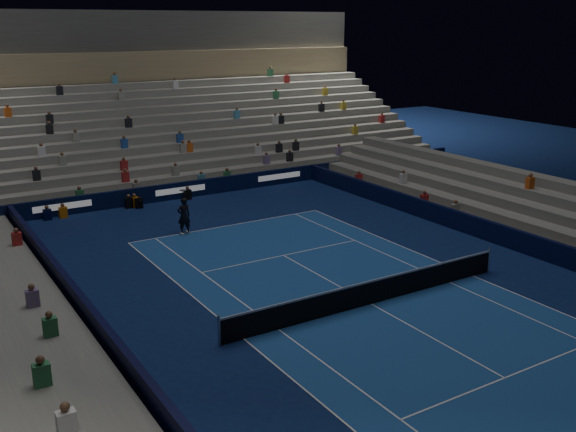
# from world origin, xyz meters

# --- Properties ---
(ground) EXTENTS (90.00, 90.00, 0.00)m
(ground) POSITION_xyz_m (0.00, 0.00, 0.00)
(ground) COLOR #0C1B49
(ground) RESTS_ON ground
(court_surface) EXTENTS (10.97, 23.77, 0.01)m
(court_surface) POSITION_xyz_m (0.00, 0.00, 0.01)
(court_surface) COLOR #1A468F
(court_surface) RESTS_ON ground
(sponsor_barrier_far) EXTENTS (44.00, 0.25, 1.00)m
(sponsor_barrier_far) POSITION_xyz_m (0.00, 18.50, 0.50)
(sponsor_barrier_far) COLOR black
(sponsor_barrier_far) RESTS_ON ground
(sponsor_barrier_east) EXTENTS (0.25, 37.00, 1.00)m
(sponsor_barrier_east) POSITION_xyz_m (9.70, 0.00, 0.50)
(sponsor_barrier_east) COLOR black
(sponsor_barrier_east) RESTS_ON ground
(sponsor_barrier_west) EXTENTS (0.25, 37.00, 1.00)m
(sponsor_barrier_west) POSITION_xyz_m (-9.70, 0.00, 0.50)
(sponsor_barrier_west) COLOR black
(sponsor_barrier_west) RESTS_ON ground
(grandstand_main) EXTENTS (44.00, 15.20, 11.20)m
(grandstand_main) POSITION_xyz_m (0.00, 27.90, 3.38)
(grandstand_main) COLOR gray
(grandstand_main) RESTS_ON ground
(tennis_net) EXTENTS (12.90, 0.10, 1.10)m
(tennis_net) POSITION_xyz_m (0.00, 0.00, 0.50)
(tennis_net) COLOR #B2B2B7
(tennis_net) RESTS_ON ground
(tennis_player) EXTENTS (0.70, 0.46, 1.91)m
(tennis_player) POSITION_xyz_m (-2.57, 11.81, 0.95)
(tennis_player) COLOR black
(tennis_player) RESTS_ON ground
(broadcast_camera) EXTENTS (0.48, 0.91, 0.58)m
(broadcast_camera) POSITION_xyz_m (-2.86, 17.83, 0.30)
(broadcast_camera) COLOR black
(broadcast_camera) RESTS_ON ground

